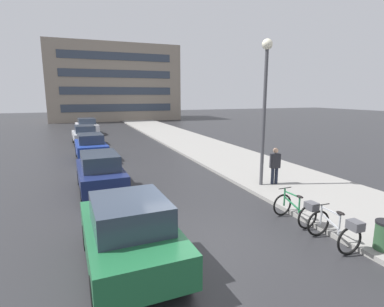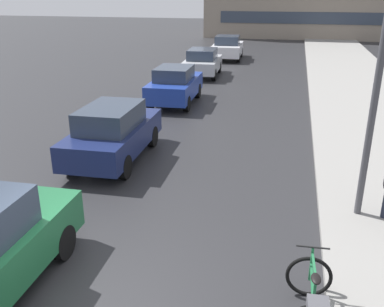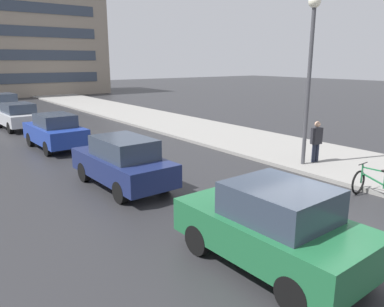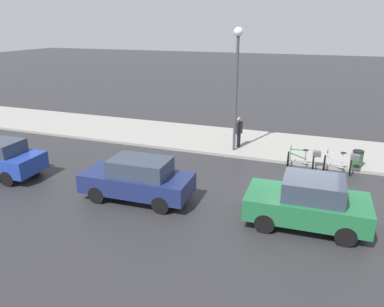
# 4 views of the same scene
# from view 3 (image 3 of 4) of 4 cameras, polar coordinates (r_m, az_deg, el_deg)

# --- Properties ---
(ground_plane) EXTENTS (140.00, 140.00, 0.00)m
(ground_plane) POSITION_cam_3_polar(r_m,az_deg,el_deg) (9.38, 18.07, -11.43)
(ground_plane) COLOR #28282B
(sidewalk_kerb) EXTENTS (4.80, 60.00, 0.14)m
(sidewalk_kerb) POSITION_cam_3_polar(r_m,az_deg,el_deg) (20.09, 4.81, 2.85)
(sidewalk_kerb) COLOR gray
(sidewalk_kerb) RESTS_ON ground
(bicycle_second) EXTENTS (0.78, 1.44, 0.98)m
(bicycle_second) POSITION_cam_3_polar(r_m,az_deg,el_deg) (12.03, 27.03, -4.21)
(bicycle_second) COLOR black
(bicycle_second) RESTS_ON ground
(car_green) EXTENTS (2.04, 3.89, 1.67)m
(car_green) POSITION_cam_3_polar(r_m,az_deg,el_deg) (7.50, 12.31, -10.70)
(car_green) COLOR #1E6038
(car_green) RESTS_ON ground
(car_navy) EXTENTS (1.81, 4.13, 1.62)m
(car_navy) POSITION_cam_3_polar(r_m,az_deg,el_deg) (11.99, -10.52, -1.27)
(car_navy) COLOR navy
(car_navy) RESTS_ON ground
(car_blue) EXTENTS (1.86, 3.96, 1.59)m
(car_blue) POSITION_cam_3_polar(r_m,az_deg,el_deg) (18.13, -20.14, 3.20)
(car_blue) COLOR navy
(car_blue) RESTS_ON ground
(car_silver) EXTENTS (2.02, 3.93, 1.53)m
(car_silver) POSITION_cam_3_polar(r_m,az_deg,el_deg) (24.24, -24.94, 5.22)
(car_silver) COLOR #B2B5BA
(car_silver) RESTS_ON ground
(car_white) EXTENTS (2.20, 4.37, 1.62)m
(car_white) POSITION_cam_3_polar(r_m,az_deg,el_deg) (30.77, -26.90, 6.65)
(car_white) COLOR silver
(car_white) RESTS_ON ground
(pedestrian) EXTENTS (0.43, 0.29, 1.71)m
(pedestrian) POSITION_cam_3_polar(r_m,az_deg,el_deg) (14.97, 18.40, 1.85)
(pedestrian) COLOR #1E2333
(pedestrian) RESTS_ON ground
(streetlamp) EXTENTS (0.42, 0.42, 6.09)m
(streetlamp) POSITION_cam_3_polar(r_m,az_deg,el_deg) (14.23, 17.63, 13.99)
(streetlamp) COLOR #424247
(streetlamp) RESTS_ON ground
(building_facade_main) EXTENTS (19.53, 10.07, 11.53)m
(building_facade_main) POSITION_cam_3_polar(r_m,az_deg,el_deg) (50.10, -25.65, 14.73)
(building_facade_main) COLOR gray
(building_facade_main) RESTS_ON ground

